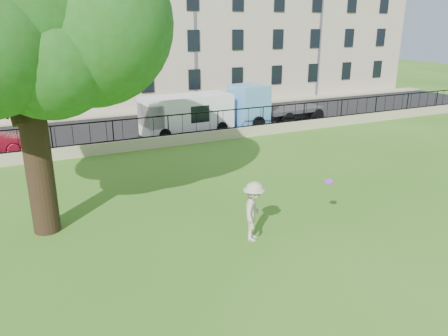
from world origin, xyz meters
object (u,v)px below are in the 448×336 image
blue_truck (276,103)px  white_van (187,114)px  man (254,211)px  frisbee (329,182)px  tree (11,0)px

blue_truck → white_van: bearing=174.9°
man → white_van: bearing=24.8°
frisbee → blue_truck: 16.15m
white_van → blue_truck: (6.46, 0.00, 0.20)m
tree → white_van: tree is taller
man → blue_truck: bearing=3.2°
frisbee → blue_truck: blue_truck is taller
frisbee → man: bearing=171.1°
man → blue_truck: 17.08m
tree → blue_truck: tree is taller
tree → white_van: bearing=49.2°
tree → frisbee: bearing=-25.0°
tree → white_van: (9.10, 10.56, -5.90)m
tree → man: 9.19m
tree → blue_truck: (15.56, 10.56, -5.70)m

